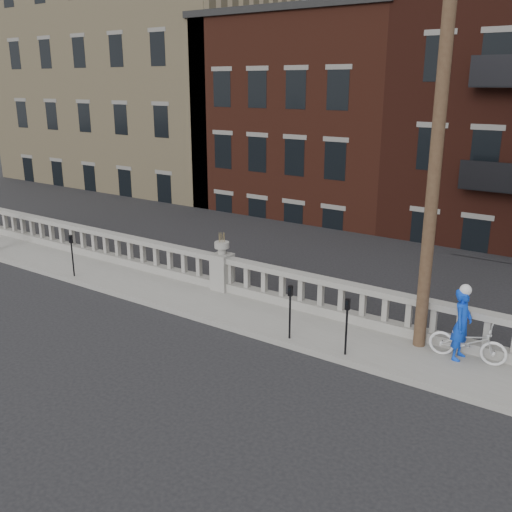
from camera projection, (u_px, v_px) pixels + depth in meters
The scene contains 11 objects.
ground at pixel (124, 340), 14.16m from camera, with size 120.00×120.00×0.00m, color black.
sidewalk at pixel (202, 301), 16.49m from camera, with size 32.00×2.20×0.15m, color gray.
balustrade at pixel (222, 273), 17.07m from camera, with size 28.00×0.34×1.03m.
planter_pedestal at pixel (222, 267), 17.01m from camera, with size 0.55×0.55×1.76m.
lower_level at pixel (446, 149), 31.14m from camera, with size 80.00×44.00×20.80m.
utility_pole at pixel (439, 126), 12.05m from camera, with size 1.60×0.28×10.00m.
parking_meter_b at pixel (72, 251), 18.11m from camera, with size 0.10×0.09×1.36m.
parking_meter_c at pixel (290, 306), 13.64m from camera, with size 0.10×0.09×1.36m.
parking_meter_d at pixel (347, 320), 12.82m from camera, with size 0.10×0.09×1.36m.
bicycle at pixel (468, 342), 12.69m from camera, with size 0.59×1.68×0.88m, color silver.
cyclist at pixel (462, 324), 12.65m from camera, with size 0.60×0.40×1.66m, color blue.
Camera 1 is at (10.10, -8.72, 6.12)m, focal length 40.00 mm.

